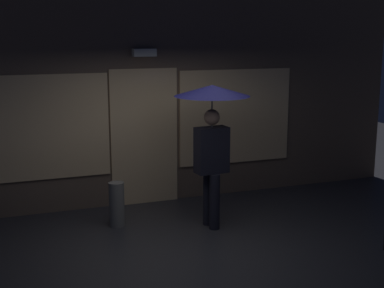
% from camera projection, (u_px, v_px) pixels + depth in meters
% --- Properties ---
extents(ground_plane, '(18.00, 18.00, 0.00)m').
position_uv_depth(ground_plane, '(191.00, 251.00, 6.96)').
color(ground_plane, '#2D2D33').
extents(building_facade, '(9.21, 0.48, 4.01)m').
position_uv_depth(building_facade, '(141.00, 81.00, 8.71)').
color(building_facade, brown).
rests_on(building_facade, ground).
extents(person_with_umbrella, '(1.05, 1.05, 2.05)m').
position_uv_depth(person_with_umbrella, '(212.00, 121.00, 7.54)').
color(person_with_umbrella, black).
rests_on(person_with_umbrella, ground).
extents(sidewalk_bollard, '(0.22, 0.22, 0.65)m').
position_uv_depth(sidewalk_bollard, '(117.00, 204.00, 7.81)').
color(sidewalk_bollard, slate).
rests_on(sidewalk_bollard, ground).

